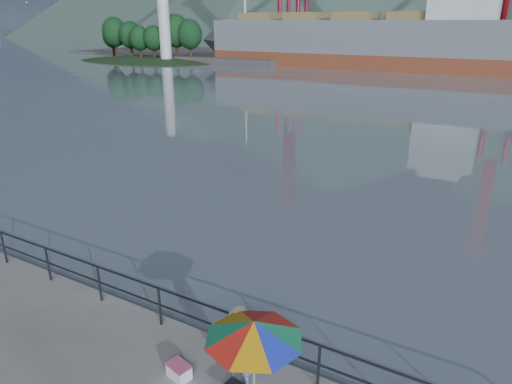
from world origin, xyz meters
TOP-DOWN VIEW (x-y plane):
  - harbor_water at (0.00, 130.00)m, footprint 500.00×280.00m
  - guardrail at (0.00, 1.70)m, footprint 22.00×0.06m
  - lighthouse_islet at (-54.97, 61.99)m, footprint 48.00×26.40m
  - fisherman at (3.65, 0.98)m, footprint 0.66×0.50m
  - beach_umbrella at (4.29, 0.43)m, footprint 1.84×1.84m
  - cooler_bag at (2.46, 0.56)m, footprint 0.54×0.42m
  - fishing_rod at (3.43, 2.06)m, footprint 0.06×1.78m
  - bulk_carrier at (-15.01, 69.40)m, footprint 48.66×8.42m

SIDE VIEW (x-z plane):
  - harbor_water at x=0.00m, z-range 0.00..0.00m
  - fishing_rod at x=3.43m, z-range -0.63..0.63m
  - cooler_bag at x=2.46m, z-range 0.00..0.27m
  - lighthouse_islet at x=-54.97m, z-range -9.34..9.86m
  - guardrail at x=0.00m, z-range 0.01..1.03m
  - fisherman at x=3.65m, z-range 0.00..1.64m
  - beach_umbrella at x=4.29m, z-range 0.87..2.98m
  - bulk_carrier at x=-15.01m, z-range -3.08..11.42m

